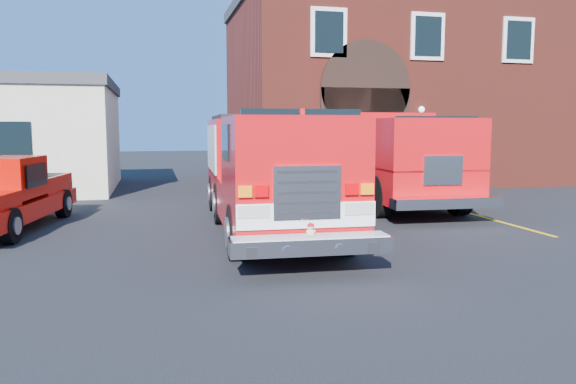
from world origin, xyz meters
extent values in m
plane|color=black|center=(0.00, 0.00, 0.00)|extent=(100.00, 100.00, 0.00)
cube|color=#E8B80C|center=(6.50, 1.00, 0.00)|extent=(0.12, 3.00, 0.01)
cube|color=#E8B80C|center=(6.50, 4.00, 0.00)|extent=(0.12, 3.00, 0.01)
cube|color=#E8B80C|center=(6.50, 7.00, 0.00)|extent=(0.12, 3.00, 0.01)
cube|color=maroon|center=(9.00, 14.00, 4.00)|extent=(15.00, 10.00, 8.00)
cube|color=#383A3C|center=(9.00, 14.00, 8.20)|extent=(15.20, 10.20, 0.50)
cube|color=black|center=(5.50, 8.98, 2.00)|extent=(3.60, 0.12, 4.00)
cylinder|color=black|center=(5.50, 8.98, 4.00)|extent=(3.60, 0.12, 3.60)
cube|color=black|center=(4.00, 8.95, 6.00)|extent=(1.40, 0.10, 1.80)
cube|color=black|center=(8.00, 8.95, 6.00)|extent=(1.40, 0.10, 1.80)
cube|color=black|center=(12.00, 8.95, 6.00)|extent=(1.40, 0.10, 1.80)
cube|color=black|center=(-7.00, 8.97, 2.00)|extent=(1.20, 0.10, 1.40)
cylinder|color=black|center=(-0.93, -0.95, 0.53)|extent=(0.39, 1.08, 1.07)
cylinder|color=black|center=(1.19, -1.05, 0.53)|extent=(0.39, 1.08, 1.07)
cube|color=red|center=(0.27, 2.10, 0.82)|extent=(2.81, 8.82, 0.87)
cube|color=red|center=(0.37, 4.32, 1.94)|extent=(2.61, 4.37, 1.55)
cube|color=red|center=(0.14, -0.71, 1.99)|extent=(2.56, 3.20, 1.45)
cube|color=black|center=(0.09, -1.92, 2.37)|extent=(2.13, 0.17, 0.91)
cube|color=#C80005|center=(0.14, -0.71, 2.79)|extent=(1.56, 0.40, 0.14)
cube|color=white|center=(0.07, -2.28, 1.02)|extent=(2.42, 0.17, 0.43)
cube|color=silver|center=(0.07, -2.29, 1.40)|extent=(1.16, 0.11, 0.91)
cube|color=silver|center=(0.06, -2.55, 0.56)|extent=(2.73, 0.65, 0.27)
cube|color=#B7B7BF|center=(-0.85, 4.38, 1.94)|extent=(0.19, 3.49, 1.26)
cube|color=#B7B7BF|center=(1.59, 4.27, 1.94)|extent=(0.19, 3.49, 1.26)
sphere|color=beige|center=(0.06, -2.55, 0.77)|extent=(0.14, 0.14, 0.13)
sphere|color=beige|center=(0.06, -2.55, 0.87)|extent=(0.11, 0.11, 0.11)
sphere|color=beige|center=(0.02, -2.54, 0.91)|extent=(0.04, 0.04, 0.04)
sphere|color=beige|center=(0.10, -2.54, 0.91)|extent=(0.04, 0.04, 0.04)
ellipsoid|color=red|center=(0.06, -2.55, 0.90)|extent=(0.11, 0.11, 0.06)
cylinder|color=red|center=(0.06, -2.56, 0.89)|extent=(0.13, 0.13, 0.01)
cylinder|color=black|center=(-5.49, 1.65, 0.39)|extent=(0.39, 0.81, 0.78)
cube|color=#B90901|center=(-6.06, 3.56, 0.54)|extent=(2.77, 5.61, 0.44)
cube|color=#B90901|center=(-5.81, 5.11, 0.93)|extent=(2.09, 2.31, 0.54)
cylinder|color=black|center=(3.69, 3.10, 0.59)|extent=(0.42, 1.20, 1.19)
cylinder|color=black|center=(6.06, 3.00, 0.59)|extent=(0.42, 1.20, 1.19)
cube|color=red|center=(4.99, 6.07, 0.92)|extent=(3.03, 8.72, 0.97)
cube|color=red|center=(5.06, 7.68, 2.16)|extent=(2.90, 5.49, 1.62)
cube|color=red|center=(4.88, 3.05, 2.05)|extent=(2.79, 2.69, 1.40)
cube|color=#B7B7BF|center=(3.70, 7.74, 2.05)|extent=(0.22, 4.53, 1.83)
cube|color=#B7B7BF|center=(6.41, 7.63, 2.05)|extent=(0.22, 4.53, 1.83)
cube|color=silver|center=(4.82, 1.49, 0.59)|extent=(2.93, 0.60, 0.27)
camera|label=1|loc=(-2.45, -11.36, 2.51)|focal=35.00mm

